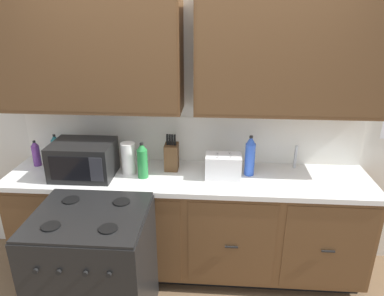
{
  "coord_description": "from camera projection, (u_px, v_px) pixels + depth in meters",
  "views": [
    {
      "loc": [
        0.22,
        -2.27,
        2.2
      ],
      "look_at": [
        0.04,
        0.27,
        1.19
      ],
      "focal_mm": 33.1,
      "sensor_mm": 36.0,
      "label": 1
    }
  ],
  "objects": [
    {
      "name": "ground_plane",
      "position": [
        185.0,
        293.0,
        2.93
      ],
      "size": [
        8.0,
        8.0,
        0.0
      ],
      "primitive_type": "plane",
      "color": "brown"
    },
    {
      "name": "wall_unit",
      "position": [
        190.0,
        86.0,
        2.79
      ],
      "size": [
        4.1,
        0.4,
        2.36
      ],
      "color": "silver",
      "rests_on": "ground_plane"
    },
    {
      "name": "counter_run",
      "position": [
        188.0,
        223.0,
        3.03
      ],
      "size": [
        2.93,
        0.64,
        0.94
      ],
      "color": "black",
      "rests_on": "ground_plane"
    },
    {
      "name": "stove_range",
      "position": [
        96.0,
        271.0,
        2.49
      ],
      "size": [
        0.76,
        0.68,
        0.95
      ],
      "color": "black",
      "rests_on": "ground_plane"
    },
    {
      "name": "microwave",
      "position": [
        83.0,
        159.0,
        2.81
      ],
      "size": [
        0.48,
        0.37,
        0.28
      ],
      "color": "black",
      "rests_on": "counter_run"
    },
    {
      "name": "toaster",
      "position": [
        223.0,
        166.0,
        2.79
      ],
      "size": [
        0.28,
        0.18,
        0.19
      ],
      "color": "white",
      "rests_on": "counter_run"
    },
    {
      "name": "knife_block",
      "position": [
        172.0,
        156.0,
        2.93
      ],
      "size": [
        0.11,
        0.14,
        0.31
      ],
      "color": "#52361E",
      "rests_on": "counter_run"
    },
    {
      "name": "sink_faucet",
      "position": [
        295.0,
        157.0,
        2.96
      ],
      "size": [
        0.02,
        0.02,
        0.2
      ],
      "primitive_type": "cylinder",
      "color": "#B2B5BA",
      "rests_on": "counter_run"
    },
    {
      "name": "paper_towel_roll",
      "position": [
        128.0,
        158.0,
        2.85
      ],
      "size": [
        0.12,
        0.12,
        0.26
      ],
      "primitive_type": "cylinder",
      "color": "white",
      "rests_on": "counter_run"
    },
    {
      "name": "bottle_blue",
      "position": [
        250.0,
        156.0,
        2.81
      ],
      "size": [
        0.08,
        0.08,
        0.33
      ],
      "color": "blue",
      "rests_on": "counter_run"
    },
    {
      "name": "bottle_green",
      "position": [
        142.0,
        161.0,
        2.78
      ],
      "size": [
        0.08,
        0.08,
        0.29
      ],
      "color": "#237A38",
      "rests_on": "counter_run"
    },
    {
      "name": "bottle_teal",
      "position": [
        56.0,
        149.0,
        3.04
      ],
      "size": [
        0.07,
        0.07,
        0.26
      ],
      "color": "#1E707A",
      "rests_on": "counter_run"
    },
    {
      "name": "bottle_violet",
      "position": [
        36.0,
        153.0,
        3.0
      ],
      "size": [
        0.07,
        0.07,
        0.22
      ],
      "color": "#663384",
      "rests_on": "counter_run"
    }
  ]
}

